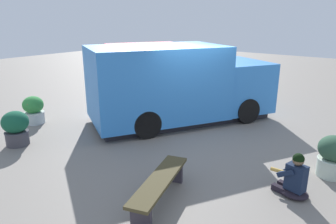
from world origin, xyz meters
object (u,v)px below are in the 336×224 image
planter_flowering_side (34,110)px  trash_bin (179,78)px  planter_flowering_near (333,155)px  planter_flowering_far (16,127)px  food_truck (177,86)px  person_customer (294,179)px  plaza_bench (160,184)px

planter_flowering_side → trash_bin: (6.73, -0.54, -0.00)m
planter_flowering_near → planter_flowering_side: size_ratio=1.03×
planter_flowering_far → trash_bin: 7.93m
food_truck → person_customer: food_truck is taller
food_truck → planter_flowering_near: food_truck is taller
food_truck → trash_bin: size_ratio=7.05×
planter_flowering_far → food_truck: bearing=-26.6°
person_customer → planter_flowering_near: size_ratio=0.96×
planter_flowering_side → plaza_bench: size_ratio=0.44×
trash_bin → plaza_bench: bearing=-146.0°
plaza_bench → planter_flowering_far: bearing=93.2°
food_truck → planter_flowering_far: food_truck is taller
planter_flowering_near → planter_flowering_far: 7.33m
trash_bin → person_customer: bearing=-130.7°
planter_flowering_near → plaza_bench: bearing=143.2°
person_customer → trash_bin: bearing=49.3°
trash_bin → planter_flowering_near: bearing=-123.0°
planter_flowering_near → plaza_bench: 3.60m
planter_flowering_side → trash_bin: 6.75m
food_truck → trash_bin: bearing=35.4°
planter_flowering_far → plaza_bench: 4.48m
food_truck → trash_bin: food_truck is taller
food_truck → person_customer: bearing=-116.9°
food_truck → person_customer: size_ratio=7.07×
planter_flowering_near → planter_flowering_far: planter_flowering_far is taller
plaza_bench → trash_bin: trash_bin is taller
planter_flowering_near → trash_bin: size_ratio=1.04×
food_truck → planter_flowering_far: size_ratio=6.67×
trash_bin → planter_flowering_side: bearing=175.4°
plaza_bench → person_customer: bearing=-46.7°
food_truck → planter_flowering_side: size_ratio=7.00×
planter_flowering_side → planter_flowering_far: bearing=-133.4°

